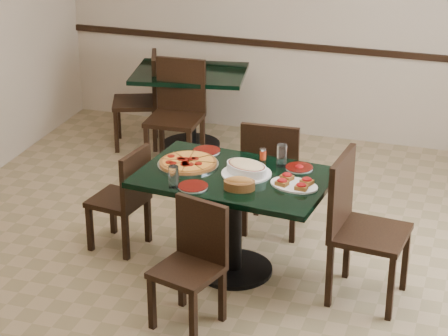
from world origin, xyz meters
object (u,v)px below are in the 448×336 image
(chair_near, at_px, (194,258))
(chair_right, at_px, (357,220))
(main_table, at_px, (234,199))
(chair_left, at_px, (126,195))
(bruschetta_platter, at_px, (294,183))
(chair_far, at_px, (272,171))
(bread_basket, at_px, (239,184))
(back_table, at_px, (190,94))
(back_chair_left, at_px, (144,95))
(pepperoni_pizza, at_px, (188,163))
(lasagna_casserole, at_px, (246,168))
(back_chair_near, at_px, (178,108))

(chair_near, xyz_separation_m, chair_right, (0.92, 0.61, 0.12))
(main_table, height_order, chair_left, chair_left)
(bruschetta_platter, bearing_deg, chair_left, -171.80)
(main_table, bearing_deg, chair_far, 86.64)
(chair_left, bearing_deg, chair_right, 93.91)
(main_table, bearing_deg, bread_basket, -58.84)
(back_table, bearing_deg, bruschetta_platter, -64.91)
(back_table, relative_size, chair_far, 1.23)
(chair_near, relative_size, chair_left, 1.02)
(chair_far, bearing_deg, back_chair_left, -42.33)
(back_table, height_order, pepperoni_pizza, pepperoni_pizza)
(chair_far, relative_size, chair_right, 0.92)
(chair_near, distance_m, bruschetta_platter, 0.85)
(back_chair_left, relative_size, bread_basket, 3.91)
(chair_right, xyz_separation_m, lasagna_casserole, (-0.79, 0.09, 0.23))
(pepperoni_pizza, bearing_deg, bread_basket, -30.96)
(chair_near, height_order, chair_right, chair_right)
(back_table, bearing_deg, back_chair_left, -177.83)
(chair_right, bearing_deg, back_chair_near, 53.57)
(pepperoni_pizza, distance_m, lasagna_casserole, 0.44)
(bread_basket, relative_size, bruschetta_platter, 0.61)
(back_table, distance_m, chair_right, 2.94)
(chair_far, xyz_separation_m, chair_right, (0.76, -0.70, 0.05))
(back_chair_near, distance_m, bread_basket, 2.23)
(bread_basket, bearing_deg, chair_far, 79.23)
(chair_right, height_order, back_chair_near, chair_right)
(chair_left, xyz_separation_m, back_chair_near, (-0.20, 1.60, 0.11))
(back_table, relative_size, bruschetta_platter, 3.00)
(chair_near, bearing_deg, chair_left, 152.43)
(chair_far, distance_m, bruschetta_platter, 0.81)
(main_table, height_order, bruschetta_platter, bruschetta_platter)
(back_chair_near, distance_m, pepperoni_pizza, 1.78)
(chair_right, xyz_separation_m, bruschetta_platter, (-0.43, 0.00, 0.20))
(chair_left, bearing_deg, back_chair_left, -152.50)
(back_table, distance_m, bruschetta_platter, 2.68)
(pepperoni_pizza, relative_size, bread_basket, 1.87)
(chair_left, bearing_deg, bruschetta_platter, 92.44)
(chair_left, bearing_deg, lasagna_casserole, 95.46)
(chair_left, relative_size, pepperoni_pizza, 1.85)
(chair_near, relative_size, lasagna_casserole, 2.24)
(back_table, bearing_deg, chair_left, -93.18)
(chair_left, height_order, bruschetta_platter, bruschetta_platter)
(back_chair_left, bearing_deg, back_chair_near, 32.50)
(back_chair_left, bearing_deg, chair_left, -2.06)
(lasagna_casserole, xyz_separation_m, bread_basket, (0.02, -0.24, -0.01))
(main_table, distance_m, back_chair_near, 1.99)
(chair_left, height_order, lasagna_casserole, lasagna_casserole)
(chair_near, height_order, bread_basket, bread_basket)
(back_chair_left, relative_size, lasagna_casserole, 2.47)
(back_chair_left, bearing_deg, bread_basket, 14.88)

